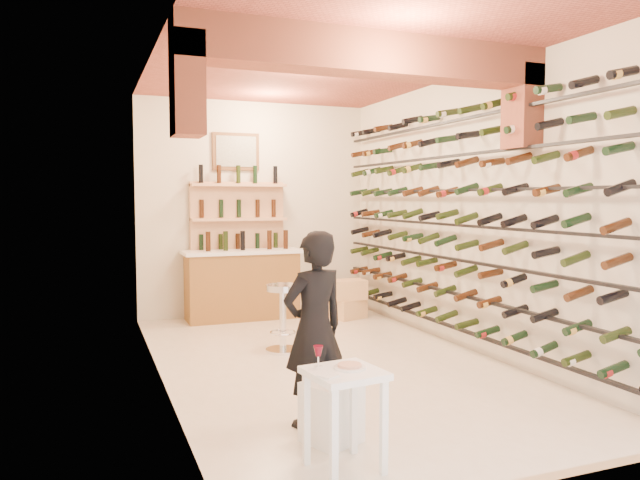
# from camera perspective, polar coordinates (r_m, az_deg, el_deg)

# --- Properties ---
(ground) EXTENTS (6.00, 6.00, 0.00)m
(ground) POSITION_cam_1_polar(r_m,az_deg,el_deg) (6.58, 0.97, -11.54)
(ground) COLOR beige
(ground) RESTS_ON ground
(room_shell) EXTENTS (3.52, 6.02, 3.21)m
(room_shell) POSITION_cam_1_polar(r_m,az_deg,el_deg) (6.12, 1.92, 8.57)
(room_shell) COLOR beige
(room_shell) RESTS_ON ground
(wine_rack) EXTENTS (0.32, 5.70, 2.56)m
(wine_rack) POSITION_cam_1_polar(r_m,az_deg,el_deg) (7.07, 12.56, 2.16)
(wine_rack) COLOR black
(wine_rack) RESTS_ON ground
(back_counter) EXTENTS (1.70, 0.62, 1.29)m
(back_counter) POSITION_cam_1_polar(r_m,az_deg,el_deg) (8.86, -7.35, -4.01)
(back_counter) COLOR olive
(back_counter) RESTS_ON ground
(back_shelving) EXTENTS (1.40, 0.31, 2.73)m
(back_shelving) POSITION_cam_1_polar(r_m,az_deg,el_deg) (9.03, -7.76, 0.19)
(back_shelving) COLOR tan
(back_shelving) RESTS_ON ground
(tasting_table) EXTENTS (0.51, 0.51, 0.80)m
(tasting_table) POSITION_cam_1_polar(r_m,az_deg,el_deg) (4.01, 2.29, -13.79)
(tasting_table) COLOR white
(tasting_table) RESTS_ON ground
(white_stool) EXTENTS (0.46, 0.46, 0.43)m
(white_stool) POSITION_cam_1_polar(r_m,az_deg,el_deg) (4.53, 1.09, -15.96)
(white_stool) COLOR white
(white_stool) RESTS_ON ground
(person) EXTENTS (0.63, 0.50, 1.51)m
(person) POSITION_cam_1_polar(r_m,az_deg,el_deg) (4.69, -0.54, -8.38)
(person) COLOR black
(person) RESTS_ON ground
(chrome_barstool) EXTENTS (0.40, 0.40, 0.77)m
(chrome_barstool) POSITION_cam_1_polar(r_m,az_deg,el_deg) (6.97, -3.53, -6.88)
(chrome_barstool) COLOR silver
(chrome_barstool) RESTS_ON ground
(crate_lower) EXTENTS (0.55, 0.46, 0.28)m
(crate_lower) POSITION_cam_1_polar(r_m,az_deg,el_deg) (8.89, 2.69, -6.50)
(crate_lower) COLOR #E2B37C
(crate_lower) RESTS_ON ground
(crate_upper) EXTENTS (0.49, 0.34, 0.28)m
(crate_upper) POSITION_cam_1_polar(r_m,az_deg,el_deg) (8.85, 2.70, -4.70)
(crate_upper) COLOR #E2B37C
(crate_upper) RESTS_ON crate_lower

